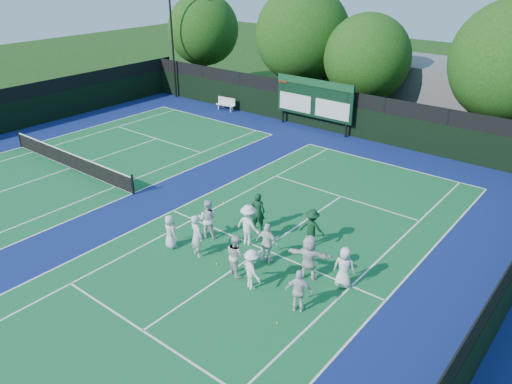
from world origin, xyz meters
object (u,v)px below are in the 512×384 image
Objects in this scene: scoreboard at (314,99)px; bench at (226,103)px; tennis_net at (70,160)px; coach_left at (258,211)px.

bench is (-7.91, -0.21, -1.65)m from scoreboard.
scoreboard is 8.09m from bench.
scoreboard is 3.70× the size of bench.
scoreboard is 16.26m from tennis_net.
coach_left is at bearing 5.25° from tennis_net.
scoreboard is 0.53× the size of tennis_net.
bench is 0.91× the size of coach_left.
coach_left reaches higher than bench.
tennis_net is at bearing -86.32° from bench.
coach_left reaches higher than tennis_net.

